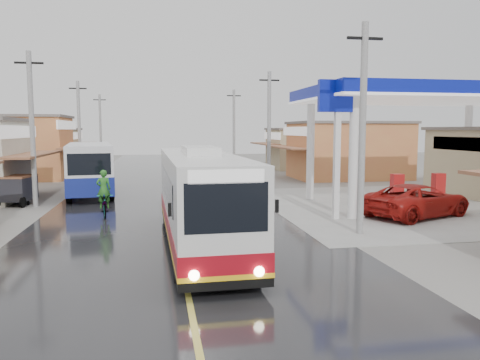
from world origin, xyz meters
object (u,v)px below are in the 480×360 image
Objects in this scene: coach_bus at (200,198)px; tricycle_near at (17,188)px; jeepney at (417,200)px; tricycle_far at (19,188)px; second_bus at (90,167)px; cyclist at (104,201)px.

tricycle_near is (-9.01, 11.11, -0.79)m from coach_bus.
tricycle_far reaches higher than jeepney.
tricycle_near is 0.69m from tricycle_far.
coach_bus is at bearing -39.65° from tricycle_far.
second_bus reaches higher than tricycle_far.
tricycle_near is (-19.42, 7.44, 0.11)m from jeepney.
cyclist is at bearing -85.58° from second_bus.
second_bus is 4.97m from tricycle_far.
tricycle_near is 0.90× the size of tricycle_far.
tricycle_far is at bearing -78.95° from tricycle_near.
cyclist is (-3.88, 6.28, -0.94)m from coach_bus.
tricycle_near is at bearing 128.49° from cyclist.
second_bus is 8.20m from cyclist.
jeepney is (10.41, 3.67, -0.90)m from coach_bus.
cyclist is 0.97× the size of tricycle_far.
tricycle_far is (-8.74, 10.48, -0.75)m from coach_bus.
tricycle_far is at bearing 128.59° from coach_bus.
second_bus is 19.19m from jeepney.
coach_bus is 11.08m from jeepney.
cyclist is 6.43m from tricycle_far.
jeepney and tricycle_near have the same top height.
coach_bus reaches higher than second_bus.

